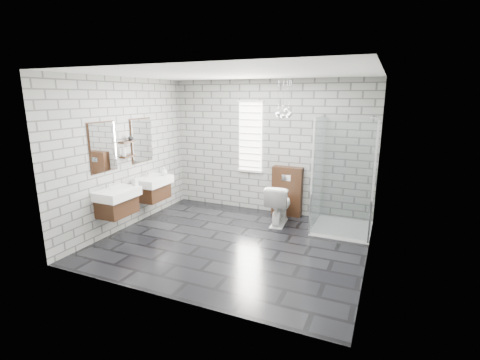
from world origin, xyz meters
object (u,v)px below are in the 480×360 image
Objects in this scene: cistern_panel at (287,191)px; shower_enclosure at (337,205)px; toilet at (279,204)px; vanity_left at (115,195)px; vanity_right at (152,182)px.

cistern_panel is 0.49× the size of shower_enclosure.
cistern_panel is 1.30× the size of toilet.
vanity_left is 1.57× the size of cistern_panel.
shower_enclosure is (1.06, -0.52, 0.00)m from cistern_panel.
shower_enclosure is at bearing 12.69° from vanity_right.
vanity_left is 3.27m from cistern_panel.
cistern_panel is 0.56m from toilet.
vanity_left is 2.04× the size of toilet.
vanity_left is at bearing -90.00° from vanity_right.
toilet is (-1.06, -0.03, -0.12)m from shower_enclosure.
vanity_right is 0.77× the size of shower_enclosure.
cistern_panel is (2.35, 1.28, -0.26)m from vanity_right.
shower_enclosure is at bearing 27.07° from vanity_left.
toilet is (2.35, 0.74, -0.37)m from vanity_right.
vanity_right is 1.57× the size of cistern_panel.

